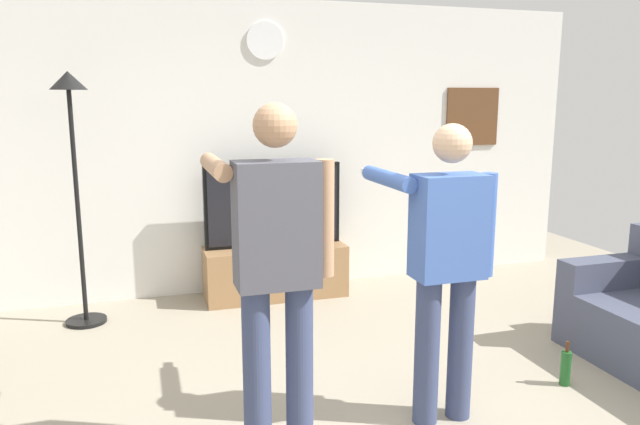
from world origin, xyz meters
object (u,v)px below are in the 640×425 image
object	(u,v)px
person_standing_nearer_couch	(446,258)
beverage_bottle	(566,367)
wall_clock	(264,41)
tv_stand	(275,271)
floor_lamp	(73,147)
framed_picture	(472,117)
person_standing_nearer_lamp	(276,264)
television	(273,205)

from	to	relation	value
person_standing_nearer_couch	beverage_bottle	distance (m)	1.27
wall_clock	person_standing_nearer_couch	size ratio (longest dim) A/B	0.20
tv_stand	floor_lamp	distance (m)	2.04
wall_clock	person_standing_nearer_couch	world-z (taller)	wall_clock
person_standing_nearer_couch	wall_clock	bearing A→B (deg)	99.03
framed_picture	floor_lamp	bearing A→B (deg)	-172.67
person_standing_nearer_lamp	person_standing_nearer_couch	size ratio (longest dim) A/B	1.07
person_standing_nearer_lamp	beverage_bottle	xyz separation A→B (m)	(1.93, 0.20, -0.90)
wall_clock	person_standing_nearer_couch	xyz separation A→B (m)	(0.42, -2.67, -1.38)
television	framed_picture	xyz separation A→B (m)	(2.17, 0.25, 0.77)
framed_picture	person_standing_nearer_couch	xyz separation A→B (m)	(-1.75, -2.68, -0.68)
television	wall_clock	world-z (taller)	wall_clock
wall_clock	beverage_bottle	distance (m)	3.65
beverage_bottle	person_standing_nearer_couch	bearing A→B (deg)	-172.97
tv_stand	framed_picture	world-z (taller)	framed_picture
floor_lamp	television	bearing A→B (deg)	8.38
television	wall_clock	xyz separation A→B (m)	(0.00, 0.24, 1.47)
framed_picture	beverage_bottle	size ratio (longest dim) A/B	1.99
wall_clock	beverage_bottle	world-z (taller)	wall_clock
floor_lamp	person_standing_nearer_couch	size ratio (longest dim) A/B	1.20
person_standing_nearer_couch	television	bearing A→B (deg)	99.92
beverage_bottle	floor_lamp	bearing A→B (deg)	145.54
floor_lamp	person_standing_nearer_lamp	bearing A→B (deg)	-64.54
person_standing_nearer_lamp	beverage_bottle	distance (m)	2.14
floor_lamp	person_standing_nearer_lamp	xyz separation A→B (m)	(1.08, -2.27, -0.42)
framed_picture	floor_lamp	xyz separation A→B (m)	(-3.81, -0.49, -0.18)
floor_lamp	beverage_bottle	world-z (taller)	floor_lamp
television	person_standing_nearer_couch	xyz separation A→B (m)	(0.42, -2.43, 0.10)
tv_stand	framed_picture	bearing A→B (deg)	7.73
wall_clock	framed_picture	size ratio (longest dim) A/B	0.58
tv_stand	television	bearing A→B (deg)	90.00
wall_clock	beverage_bottle	size ratio (longest dim) A/B	1.15
floor_lamp	person_standing_nearer_couch	world-z (taller)	floor_lamp
person_standing_nearer_couch	person_standing_nearer_lamp	bearing A→B (deg)	-175.00
tv_stand	television	xyz separation A→B (m)	(0.00, 0.05, 0.62)
person_standing_nearer_couch	tv_stand	bearing A→B (deg)	100.11
floor_lamp	wall_clock	bearing A→B (deg)	16.52
floor_lamp	beverage_bottle	xyz separation A→B (m)	(3.02, -2.07, -1.32)
person_standing_nearer_couch	beverage_bottle	bearing A→B (deg)	7.03
tv_stand	person_standing_nearer_couch	xyz separation A→B (m)	(0.42, -2.38, 0.71)
tv_stand	person_standing_nearer_couch	distance (m)	2.52
person_standing_nearer_lamp	person_standing_nearer_couch	bearing A→B (deg)	5.00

